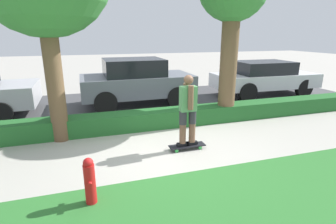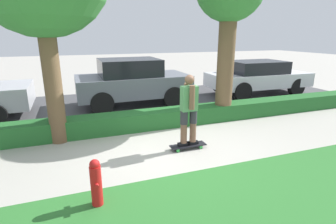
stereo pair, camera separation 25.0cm
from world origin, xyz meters
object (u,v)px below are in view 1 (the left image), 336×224
object	(u,v)px
fire_hydrant	(90,181)
parked_car_middle	(136,81)
parked_car_rear	(264,77)
skater_person	(188,109)
skateboard	(187,146)

from	to	relation	value
fire_hydrant	parked_car_middle	bearing A→B (deg)	72.30
parked_car_rear	fire_hydrant	world-z (taller)	parked_car_rear
skater_person	fire_hydrant	size ratio (longest dim) A/B	2.09
skater_person	parked_car_rear	size ratio (longest dim) A/B	0.37
parked_car_rear	skateboard	bearing A→B (deg)	-139.19
skateboard	skater_person	size ratio (longest dim) A/B	0.52
skater_person	parked_car_rear	bearing A→B (deg)	39.38
parked_car_rear	parked_car_middle	bearing A→B (deg)	-179.58
skateboard	parked_car_middle	distance (m)	4.30
parked_car_middle	parked_car_rear	world-z (taller)	parked_car_middle
skateboard	parked_car_rear	distance (m)	6.53
skater_person	parked_car_middle	bearing A→B (deg)	94.15
fire_hydrant	skater_person	bearing A→B (deg)	33.38
parked_car_middle	fire_hydrant	xyz separation A→B (m)	(-1.78, -5.59, -0.48)
parked_car_middle	parked_car_rear	xyz separation A→B (m)	(5.32, -0.09, -0.10)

